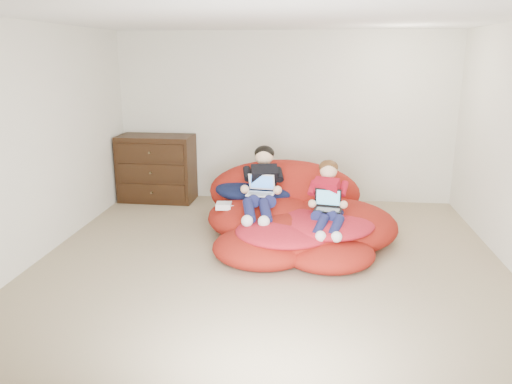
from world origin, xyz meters
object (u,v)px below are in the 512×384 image
(beanbag_pile, at_px, (294,216))
(younger_boy, at_px, (328,197))
(older_boy, at_px, (262,182))
(laptop_white, at_px, (261,189))
(dresser, at_px, (157,168))
(laptop_black, at_px, (328,204))

(beanbag_pile, distance_m, younger_boy, 0.63)
(older_boy, relative_size, laptop_white, 3.42)
(dresser, bearing_deg, younger_boy, -34.84)
(laptop_white, bearing_deg, dresser, 139.56)
(dresser, bearing_deg, beanbag_pile, -33.49)
(older_boy, distance_m, younger_boy, 0.86)
(beanbag_pile, relative_size, laptop_white, 6.99)
(beanbag_pile, distance_m, laptop_black, 0.62)
(older_boy, xyz_separation_m, laptop_black, (0.78, -0.41, -0.13))
(beanbag_pile, relative_size, laptop_black, 7.31)
(dresser, height_order, laptop_black, dresser)
(younger_boy, xyz_separation_m, laptop_black, (0.00, -0.05, -0.07))
(laptop_black, bearing_deg, older_boy, 152.25)
(dresser, relative_size, laptop_black, 3.44)
(dresser, relative_size, younger_boy, 1.19)
(younger_boy, bearing_deg, laptop_white, 160.76)
(dresser, xyz_separation_m, beanbag_pile, (2.13, -1.41, -0.23))
(dresser, relative_size, older_boy, 0.96)
(dresser, height_order, older_boy, older_boy)
(dresser, relative_size, beanbag_pile, 0.47)
(younger_boy, bearing_deg, older_boy, 155.08)
(older_boy, bearing_deg, beanbag_pile, -2.47)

